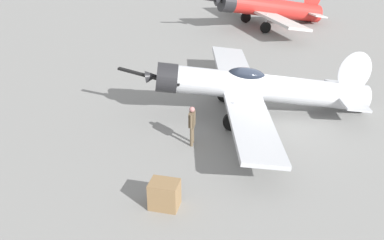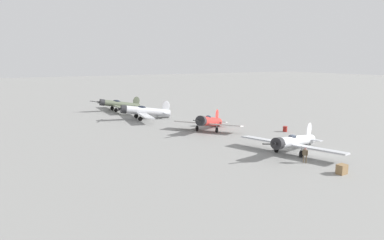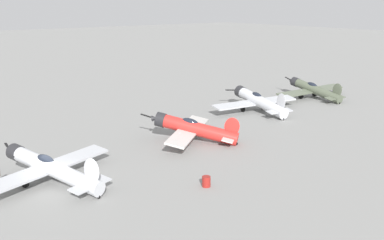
{
  "view_description": "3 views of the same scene",
  "coord_description": "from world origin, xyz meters",
  "px_view_note": "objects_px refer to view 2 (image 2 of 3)",
  "views": [
    {
      "loc": [
        -2.41,
        19.17,
        9.28
      ],
      "look_at": [
        2.38,
        3.63,
        1.1
      ],
      "focal_mm": 42.89,
      "sensor_mm": 36.0,
      "label": 1
    },
    {
      "loc": [
        29.69,
        27.61,
        10.77
      ],
      "look_at": [
        4.4,
        -16.81,
        1.6
      ],
      "focal_mm": 31.73,
      "sensor_mm": 36.0,
      "label": 2
    },
    {
      "loc": [
        -32.22,
        12.1,
        13.73
      ],
      "look_at": [
        4.4,
        -16.81,
        1.6
      ],
      "focal_mm": 42.92,
      "sensor_mm": 36.0,
      "label": 3
    }
  ],
  "objects_px": {
    "airplane_foreground": "(294,142)",
    "ground_crew_mechanic": "(305,154)",
    "airplane_outer_stand": "(119,104)",
    "fuel_drum": "(285,129)",
    "airplane_mid_apron": "(209,122)",
    "airplane_far_line": "(144,111)",
    "equipment_crate": "(342,169)"
  },
  "relations": [
    {
      "from": "equipment_crate",
      "to": "fuel_drum",
      "type": "height_order",
      "value": "equipment_crate"
    },
    {
      "from": "airplane_mid_apron",
      "to": "airplane_outer_stand",
      "type": "xyz_separation_m",
      "value": [
        5.7,
        -26.74,
        -0.05
      ]
    },
    {
      "from": "airplane_mid_apron",
      "to": "equipment_crate",
      "type": "distance_m",
      "value": 23.14
    },
    {
      "from": "airplane_foreground",
      "to": "airplane_mid_apron",
      "type": "bearing_deg",
      "value": -102.54
    },
    {
      "from": "airplane_outer_stand",
      "to": "ground_crew_mechanic",
      "type": "height_order",
      "value": "airplane_outer_stand"
    },
    {
      "from": "airplane_far_line",
      "to": "fuel_drum",
      "type": "distance_m",
      "value": 25.3
    },
    {
      "from": "airplane_foreground",
      "to": "airplane_far_line",
      "type": "bearing_deg",
      "value": -96.61
    },
    {
      "from": "airplane_foreground",
      "to": "airplane_outer_stand",
      "type": "distance_m",
      "value": 42.86
    },
    {
      "from": "airplane_foreground",
      "to": "airplane_mid_apron",
      "type": "height_order",
      "value": "airplane_foreground"
    },
    {
      "from": "airplane_far_line",
      "to": "airplane_outer_stand",
      "type": "height_order",
      "value": "airplane_far_line"
    },
    {
      "from": "airplane_foreground",
      "to": "fuel_drum",
      "type": "height_order",
      "value": "airplane_foreground"
    },
    {
      "from": "ground_crew_mechanic",
      "to": "fuel_drum",
      "type": "distance_m",
      "value": 15.89
    },
    {
      "from": "airplane_foreground",
      "to": "airplane_outer_stand",
      "type": "bearing_deg",
      "value": -99.1
    },
    {
      "from": "airplane_foreground",
      "to": "ground_crew_mechanic",
      "type": "relative_size",
      "value": 7.36
    },
    {
      "from": "airplane_mid_apron",
      "to": "airplane_far_line",
      "type": "relative_size",
      "value": 0.76
    },
    {
      "from": "airplane_outer_stand",
      "to": "airplane_mid_apron",
      "type": "bearing_deg",
      "value": 103.47
    },
    {
      "from": "ground_crew_mechanic",
      "to": "fuel_drum",
      "type": "height_order",
      "value": "ground_crew_mechanic"
    },
    {
      "from": "airplane_outer_stand",
      "to": "equipment_crate",
      "type": "xyz_separation_m",
      "value": [
        -5.96,
        49.86,
        -0.88
      ]
    },
    {
      "from": "ground_crew_mechanic",
      "to": "airplane_mid_apron",
      "type": "bearing_deg",
      "value": 80.94
    },
    {
      "from": "airplane_outer_stand",
      "to": "fuel_drum",
      "type": "xyz_separation_m",
      "value": [
        -15.28,
        33.08,
        -0.95
      ]
    },
    {
      "from": "airplane_far_line",
      "to": "airplane_outer_stand",
      "type": "distance_m",
      "value": 12.36
    },
    {
      "from": "airplane_far_line",
      "to": "fuel_drum",
      "type": "bearing_deg",
      "value": 132.23
    },
    {
      "from": "airplane_outer_stand",
      "to": "fuel_drum",
      "type": "distance_m",
      "value": 36.45
    },
    {
      "from": "airplane_outer_stand",
      "to": "fuel_drum",
      "type": "bearing_deg",
      "value": 116.24
    },
    {
      "from": "airplane_mid_apron",
      "to": "equipment_crate",
      "type": "height_order",
      "value": "airplane_mid_apron"
    },
    {
      "from": "airplane_far_line",
      "to": "airplane_mid_apron",
      "type": "bearing_deg",
      "value": 116.02
    },
    {
      "from": "ground_crew_mechanic",
      "to": "equipment_crate",
      "type": "relative_size",
      "value": 1.7
    },
    {
      "from": "airplane_far_line",
      "to": "airplane_outer_stand",
      "type": "relative_size",
      "value": 0.97
    },
    {
      "from": "airplane_far_line",
      "to": "equipment_crate",
      "type": "distance_m",
      "value": 37.89
    },
    {
      "from": "equipment_crate",
      "to": "fuel_drum",
      "type": "bearing_deg",
      "value": -119.04
    },
    {
      "from": "airplane_foreground",
      "to": "equipment_crate",
      "type": "relative_size",
      "value": 12.52
    },
    {
      "from": "fuel_drum",
      "to": "airplane_mid_apron",
      "type": "bearing_deg",
      "value": -33.47
    }
  ]
}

